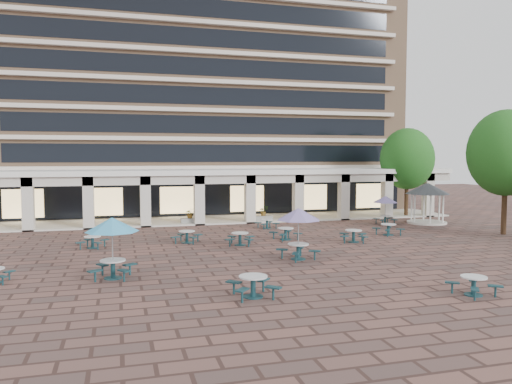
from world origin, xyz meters
TOP-DOWN VIEW (x-y plane):
  - ground at (0.00, 0.00)m, footprint 120.00×120.00m
  - apartment_building at (0.00, 25.47)m, footprint 40.00×15.50m
  - retail_arcade at (0.00, 14.80)m, footprint 42.00×6.60m
  - picnic_table_1 at (-3.36, -8.81)m, footprint 1.93×1.93m
  - picnic_table_2 at (5.09, -10.90)m, footprint 1.89×1.89m
  - picnic_table_4 at (-8.65, -4.26)m, footprint 2.38×2.38m
  - picnic_table_5 at (-1.15, 2.47)m, footprint 2.10×2.10m
  - picnic_table_6 at (0.84, -2.51)m, footprint 2.36×2.36m
  - picnic_table_7 at (9.81, 3.60)m, footprint 2.00×2.00m
  - picnic_table_8 at (-9.90, 3.87)m, footprint 1.95×1.95m
  - picnic_table_9 at (2.57, 9.04)m, footprint 1.76×1.76m
  - picnic_table_10 at (6.13, 1.61)m, footprint 2.17×2.17m
  - picnic_table_11 at (12.49, 8.68)m, footprint 1.99×1.99m
  - picnic_table_12 at (-4.21, 4.19)m, footprint 2.12×2.12m
  - picnic_table_13 at (2.24, 3.67)m, footprint 2.02×2.02m
  - gazebo at (16.14, 8.36)m, footprint 3.56×3.56m
  - tree_east_a at (17.89, 1.81)m, footprint 5.27×5.27m
  - tree_east_c at (17.07, 12.90)m, footprint 4.86×4.86m
  - planter_left at (-2.78, 12.90)m, footprint 1.50×0.74m
  - planter_right at (3.42, 12.90)m, footprint 1.50×0.88m

SIDE VIEW (x-z plane):
  - ground at x=0.00m, z-range 0.00..0.00m
  - picnic_table_9 at x=2.57m, z-range 0.07..0.77m
  - picnic_table_8 at x=-9.90m, z-range 0.07..0.80m
  - picnic_table_2 at x=5.09m, z-range 0.07..0.83m
  - picnic_table_12 at x=-4.21m, z-range 0.08..0.85m
  - picnic_table_5 at x=-1.15m, z-range 0.08..0.86m
  - picnic_table_7 at x=9.81m, z-range 0.08..0.87m
  - picnic_table_13 at x=2.24m, z-range 0.08..0.87m
  - picnic_table_10 at x=6.13m, z-range 0.08..0.87m
  - picnic_table_1 at x=-3.36m, z-range 0.08..0.93m
  - planter_left at x=-2.78m, z-range -0.11..1.20m
  - planter_right at x=3.42m, z-range -0.10..1.24m
  - picnic_table_11 at x=12.49m, z-range 0.80..3.10m
  - picnic_table_6 at x=0.84m, z-range 0.95..3.68m
  - picnic_table_4 at x=-8.65m, z-range 0.96..3.70m
  - gazebo at x=16.14m, z-range 0.84..4.15m
  - retail_arcade at x=0.00m, z-range 0.80..5.20m
  - tree_east_c at x=17.07m, z-range 1.24..9.34m
  - tree_east_a at x=17.89m, z-range 1.35..10.14m
  - apartment_building at x=0.00m, z-range 0.00..25.20m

